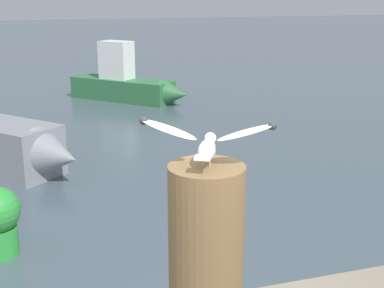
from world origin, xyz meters
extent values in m
cylinder|color=brown|center=(-0.02, -0.28, 1.73)|extent=(0.41, 0.41, 0.95)
cylinder|color=tan|center=(-0.01, -0.29, 2.22)|extent=(0.01, 0.01, 0.04)
cylinder|color=tan|center=(-0.04, -0.28, 2.22)|extent=(0.01, 0.01, 0.04)
ellipsoid|color=silver|center=(-0.02, -0.28, 2.29)|extent=(0.18, 0.25, 0.10)
sphere|color=silver|center=(0.04, -0.16, 2.32)|extent=(0.06, 0.06, 0.06)
cone|color=gold|center=(0.07, -0.11, 2.31)|extent=(0.04, 0.05, 0.02)
cube|color=silver|center=(-0.09, -0.41, 2.29)|extent=(0.10, 0.10, 0.01)
ellipsoid|color=silver|center=(0.15, -0.37, 2.39)|extent=(0.31, 0.24, 0.11)
sphere|color=#2A2A2A|center=(0.27, -0.43, 2.43)|extent=(0.04, 0.04, 0.04)
ellipsoid|color=silver|center=(-0.20, -0.20, 2.39)|extent=(0.31, 0.24, 0.11)
sphere|color=#2A2A2A|center=(-0.32, -0.14, 2.43)|extent=(0.04, 0.04, 0.04)
cube|color=#2D6B3D|center=(1.86, 12.54, 0.31)|extent=(2.77, 2.89, 0.62)
cone|color=#2D6B3D|center=(3.08, 11.23, 0.34)|extent=(1.08, 1.08, 0.77)
cube|color=white|center=(1.75, 12.66, 1.16)|extent=(1.03, 1.05, 1.07)
cone|color=gray|center=(-0.46, 5.86, 0.48)|extent=(1.21, 1.21, 0.86)
cylinder|color=green|center=(-1.31, 3.52, 0.17)|extent=(0.44, 0.44, 0.35)
camera|label=1|loc=(-0.89, -2.75, 3.07)|focal=49.96mm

